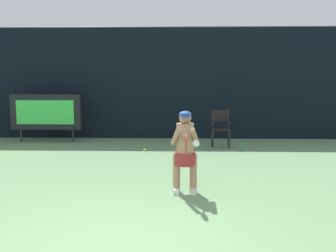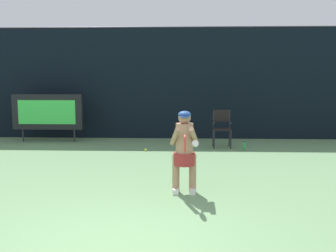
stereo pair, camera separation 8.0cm
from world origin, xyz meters
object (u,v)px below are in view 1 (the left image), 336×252
(umpire_chair, at_px, (221,126))
(tennis_player, at_px, (185,149))
(water_bottle, at_px, (243,146))
(tennis_ball_loose, at_px, (145,150))
(tennis_racket, at_px, (186,143))
(scoreboard, at_px, (46,112))

(umpire_chair, bearing_deg, tennis_player, -103.49)
(water_bottle, xyz_separation_m, tennis_ball_loose, (-2.75, -0.20, -0.09))
(water_bottle, height_order, tennis_ball_loose, water_bottle)
(tennis_racket, bearing_deg, umpire_chair, 60.92)
(tennis_player, xyz_separation_m, tennis_ball_loose, (-1.07, 3.86, -0.77))
(umpire_chair, relative_size, tennis_racket, 1.79)
(scoreboard, distance_m, water_bottle, 6.14)
(tennis_player, bearing_deg, scoreboard, 129.04)
(tennis_racket, relative_size, tennis_ball_loose, 8.85)
(umpire_chair, bearing_deg, water_bottle, -41.31)
(umpire_chair, xyz_separation_m, water_bottle, (0.58, -0.51, -0.50))
(scoreboard, xyz_separation_m, tennis_ball_loose, (3.21, -1.42, -0.91))
(water_bottle, relative_size, tennis_ball_loose, 3.90)
(scoreboard, bearing_deg, tennis_racket, -53.82)
(scoreboard, xyz_separation_m, tennis_racket, (4.29, -5.86, 0.05))
(scoreboard, relative_size, umpire_chair, 2.04)
(umpire_chair, distance_m, tennis_player, 4.70)
(scoreboard, bearing_deg, umpire_chair, -7.49)
(umpire_chair, relative_size, water_bottle, 4.08)
(scoreboard, height_order, umpire_chair, scoreboard)
(tennis_ball_loose, bearing_deg, tennis_racket, -76.41)
(tennis_ball_loose, bearing_deg, scoreboard, 156.17)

